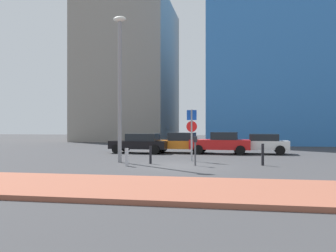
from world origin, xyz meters
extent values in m
plane|color=#38383A|center=(0.00, 0.00, 0.00)|extent=(120.00, 120.00, 0.00)
cube|color=#93513D|center=(0.00, -6.66, 0.07)|extent=(40.00, 4.08, 0.14)
cube|color=black|center=(-4.04, 7.58, 0.60)|extent=(4.20, 2.06, 0.55)
cube|color=black|center=(-3.79, 7.57, 1.13)|extent=(2.23, 1.78, 0.51)
cylinder|color=black|center=(-5.49, 6.79, 0.32)|extent=(0.65, 0.26, 0.64)
cylinder|color=black|center=(-5.37, 8.57, 0.32)|extent=(0.65, 0.26, 0.64)
cylinder|color=black|center=(-2.72, 6.60, 0.32)|extent=(0.65, 0.26, 0.64)
cylinder|color=black|center=(-2.60, 8.38, 0.32)|extent=(0.65, 0.26, 0.64)
cube|color=orange|center=(-1.29, 8.35, 0.60)|extent=(4.10, 1.92, 0.57)
cube|color=black|center=(-1.09, 8.34, 1.17)|extent=(1.85, 1.73, 0.56)
cylinder|color=black|center=(-2.69, 7.45, 0.32)|extent=(0.64, 0.23, 0.64)
cylinder|color=black|center=(-2.66, 9.29, 0.32)|extent=(0.64, 0.23, 0.64)
cylinder|color=black|center=(0.08, 7.40, 0.32)|extent=(0.64, 0.23, 0.64)
cylinder|color=black|center=(0.11, 9.25, 0.32)|extent=(0.64, 0.23, 0.64)
cube|color=red|center=(1.62, 7.91, 0.65)|extent=(4.20, 1.97, 0.66)
cube|color=black|center=(1.91, 7.89, 1.24)|extent=(1.85, 1.69, 0.52)
cylinder|color=black|center=(0.18, 7.12, 0.32)|extent=(0.65, 0.26, 0.64)
cylinder|color=black|center=(0.28, 8.85, 0.32)|extent=(0.65, 0.26, 0.64)
cylinder|color=black|center=(2.97, 6.96, 0.32)|extent=(0.65, 0.26, 0.64)
cylinder|color=black|center=(3.07, 8.69, 0.32)|extent=(0.65, 0.26, 0.64)
cube|color=white|center=(4.26, 8.32, 0.62)|extent=(4.04, 1.96, 0.60)
cube|color=black|center=(4.58, 8.30, 1.15)|extent=(2.03, 1.70, 0.46)
cylinder|color=black|center=(2.87, 7.54, 0.32)|extent=(0.65, 0.26, 0.64)
cylinder|color=black|center=(2.97, 9.26, 0.32)|extent=(0.65, 0.26, 0.64)
cylinder|color=black|center=(5.54, 7.38, 0.32)|extent=(0.65, 0.26, 0.64)
cylinder|color=black|center=(5.65, 9.10, 0.32)|extent=(0.65, 0.26, 0.64)
cylinder|color=gray|center=(0.24, 2.44, 1.41)|extent=(0.10, 0.10, 2.82)
cube|color=#1447B7|center=(0.24, 2.44, 2.52)|extent=(0.55, 0.14, 0.55)
cylinder|color=red|center=(0.24, 2.44, 1.89)|extent=(0.60, 0.14, 0.60)
cylinder|color=#4C4C51|center=(0.66, 0.23, 0.57)|extent=(0.08, 0.08, 1.14)
cube|color=black|center=(0.66, 0.23, 1.28)|extent=(0.18, 0.14, 0.28)
cylinder|color=gray|center=(-3.42, 1.08, 3.71)|extent=(0.20, 0.20, 7.41)
ellipsoid|color=silver|center=(-3.42, 1.08, 7.56)|extent=(0.70, 0.36, 0.30)
cylinder|color=#B7B7BC|center=(-2.55, -0.56, 0.43)|extent=(0.18, 0.18, 0.85)
cylinder|color=black|center=(-1.66, 0.65, 0.45)|extent=(0.12, 0.12, 0.91)
cylinder|color=black|center=(3.88, 0.87, 0.53)|extent=(0.13, 0.13, 1.06)
cube|color=#3372BF|center=(8.73, 27.01, 13.27)|extent=(17.71, 17.63, 26.54)
cube|color=gray|center=(-11.40, 30.52, 9.29)|extent=(11.50, 14.71, 18.58)
camera|label=1|loc=(2.38, -16.96, 1.90)|focal=38.09mm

